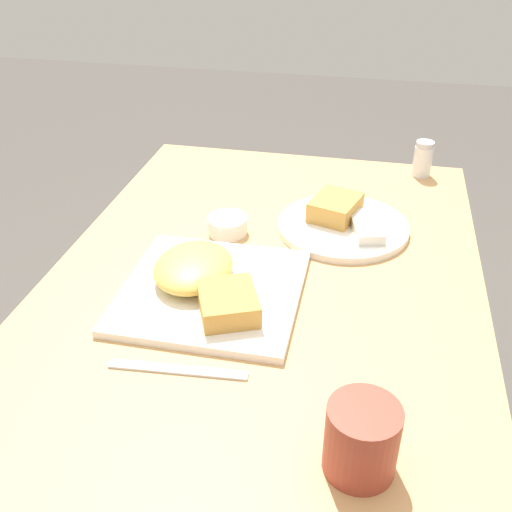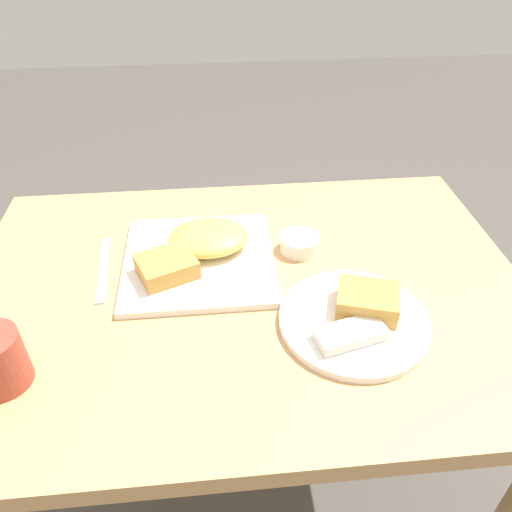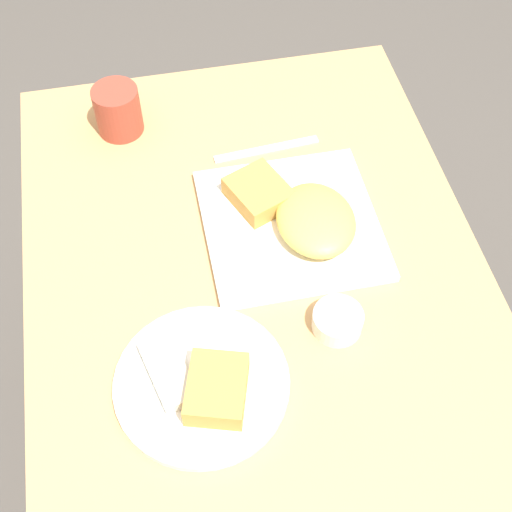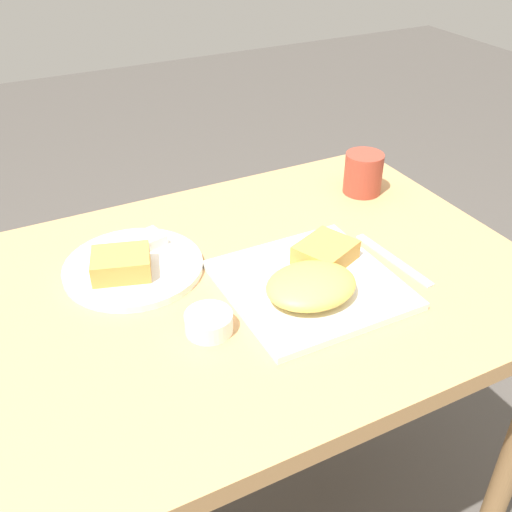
{
  "view_description": "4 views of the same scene",
  "coord_description": "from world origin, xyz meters",
  "px_view_note": "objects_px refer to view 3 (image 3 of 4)",
  "views": [
    {
      "loc": [
        0.86,
        0.16,
        1.35
      ],
      "look_at": [
        0.02,
        -0.01,
        0.81
      ],
      "focal_mm": 42.0,
      "sensor_mm": 36.0,
      "label": 1
    },
    {
      "loc": [
        0.05,
        0.7,
        1.38
      ],
      "look_at": [
        -0.02,
        -0.04,
        0.81
      ],
      "focal_mm": 35.0,
      "sensor_mm": 36.0,
      "label": 2
    },
    {
      "loc": [
        -0.63,
        0.13,
        1.71
      ],
      "look_at": [
        -0.0,
        0.0,
        0.83
      ],
      "focal_mm": 50.0,
      "sensor_mm": 36.0,
      "label": 3
    },
    {
      "loc": [
        -0.38,
        -0.78,
        1.4
      ],
      "look_at": [
        0.03,
        0.01,
        0.8
      ],
      "focal_mm": 42.0,
      "sensor_mm": 36.0,
      "label": 4
    }
  ],
  "objects_px": {
    "plate_square_near": "(296,218)",
    "sauce_ramekin": "(338,321)",
    "plate_oval_far": "(202,384)",
    "butter_knife": "(266,149)",
    "coffee_mug": "(118,110)"
  },
  "relations": [
    {
      "from": "coffee_mug",
      "to": "plate_square_near",
      "type": "bearing_deg",
      "value": -137.82
    },
    {
      "from": "sauce_ramekin",
      "to": "coffee_mug",
      "type": "relative_size",
      "value": 0.84
    },
    {
      "from": "butter_knife",
      "to": "plate_square_near",
      "type": "bearing_deg",
      "value": 88.84
    },
    {
      "from": "plate_oval_far",
      "to": "coffee_mug",
      "type": "bearing_deg",
      "value": 6.8
    },
    {
      "from": "butter_knife",
      "to": "sauce_ramekin",
      "type": "bearing_deg",
      "value": 89.62
    },
    {
      "from": "plate_oval_far",
      "to": "butter_knife",
      "type": "bearing_deg",
      "value": -22.86
    },
    {
      "from": "plate_square_near",
      "to": "sauce_ramekin",
      "type": "distance_m",
      "value": 0.2
    },
    {
      "from": "plate_oval_far",
      "to": "sauce_ramekin",
      "type": "xyz_separation_m",
      "value": [
        0.06,
        -0.22,
        0.0
      ]
    },
    {
      "from": "plate_oval_far",
      "to": "butter_knife",
      "type": "height_order",
      "value": "plate_oval_far"
    },
    {
      "from": "plate_oval_far",
      "to": "coffee_mug",
      "type": "distance_m",
      "value": 0.56
    },
    {
      "from": "butter_knife",
      "to": "coffee_mug",
      "type": "bearing_deg",
      "value": -27.45
    },
    {
      "from": "plate_square_near",
      "to": "sauce_ramekin",
      "type": "bearing_deg",
      "value": -175.31
    },
    {
      "from": "plate_oval_far",
      "to": "sauce_ramekin",
      "type": "bearing_deg",
      "value": -74.14
    },
    {
      "from": "sauce_ramekin",
      "to": "butter_knife",
      "type": "relative_size",
      "value": 0.39
    },
    {
      "from": "butter_knife",
      "to": "plate_oval_far",
      "type": "bearing_deg",
      "value": 62.77
    }
  ]
}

